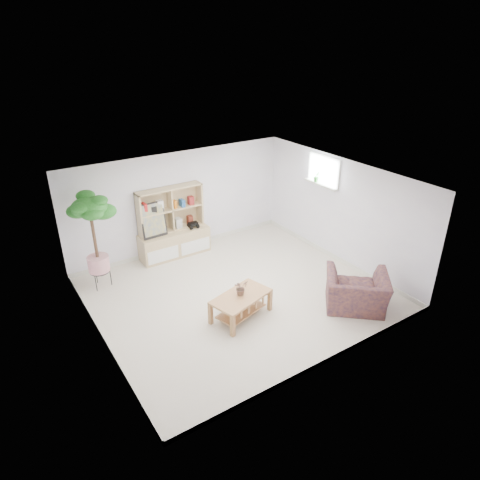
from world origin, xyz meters
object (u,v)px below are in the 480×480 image
coffee_table (241,306)px  floor_tree (95,242)px  armchair (356,289)px  storage_unit (173,223)px

coffee_table → floor_tree: 3.21m
floor_tree → armchair: size_ratio=1.81×
storage_unit → floor_tree: 1.96m
storage_unit → coffee_table: 2.99m
storage_unit → armchair: storage_unit is taller
storage_unit → coffee_table: (-0.05, -2.93, -0.60)m
armchair → floor_tree: bearing=-0.3°
storage_unit → floor_tree: size_ratio=0.81×
armchair → coffee_table: bearing=15.8°
coffee_table → armchair: (1.99, -0.96, 0.19)m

